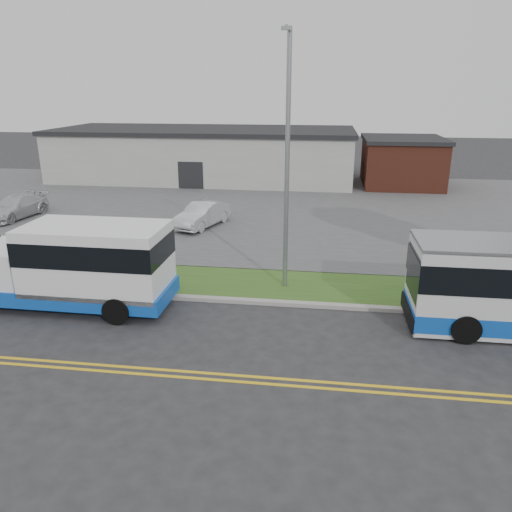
# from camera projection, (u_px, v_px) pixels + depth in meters

# --- Properties ---
(ground) EXTENTS (140.00, 140.00, 0.00)m
(ground) POSITION_uv_depth(u_px,v_px,m) (195.00, 313.00, 17.87)
(ground) COLOR #28282B
(ground) RESTS_ON ground
(lane_line_north) EXTENTS (70.00, 0.12, 0.01)m
(lane_line_north) POSITION_uv_depth(u_px,v_px,m) (161.00, 370.00, 14.26)
(lane_line_north) COLOR yellow
(lane_line_north) RESTS_ON ground
(lane_line_south) EXTENTS (70.00, 0.12, 0.01)m
(lane_line_south) POSITION_uv_depth(u_px,v_px,m) (157.00, 375.00, 13.98)
(lane_line_south) COLOR yellow
(lane_line_south) RESTS_ON ground
(curb) EXTENTS (80.00, 0.30, 0.15)m
(curb) POSITION_uv_depth(u_px,v_px,m) (202.00, 299.00, 18.88)
(curb) COLOR #9E9B93
(curb) RESTS_ON ground
(verge) EXTENTS (80.00, 3.30, 0.10)m
(verge) POSITION_uv_depth(u_px,v_px,m) (212.00, 282.00, 20.57)
(verge) COLOR #32551C
(verge) RESTS_ON ground
(parking_lot) EXTENTS (80.00, 25.00, 0.10)m
(parking_lot) POSITION_uv_depth(u_px,v_px,m) (258.00, 206.00, 33.80)
(parking_lot) COLOR #4C4C4F
(parking_lot) RESTS_ON ground
(commercial_building) EXTENTS (25.40, 10.40, 4.35)m
(commercial_building) POSITION_uv_depth(u_px,v_px,m) (205.00, 154.00, 43.28)
(commercial_building) COLOR #9E9E99
(commercial_building) RESTS_ON ground
(brick_wing) EXTENTS (6.30, 7.30, 3.90)m
(brick_wing) POSITION_uv_depth(u_px,v_px,m) (402.00, 162.00, 40.26)
(brick_wing) COLOR brown
(brick_wing) RESTS_ON ground
(streetlight_near) EXTENTS (0.35, 1.53, 9.50)m
(streetlight_near) POSITION_uv_depth(u_px,v_px,m) (287.00, 157.00, 18.36)
(streetlight_near) COLOR gray
(streetlight_near) RESTS_ON verge
(shuttle_bus) EXTENTS (8.13, 2.80, 3.10)m
(shuttle_bus) POSITION_uv_depth(u_px,v_px,m) (77.00, 263.00, 17.93)
(shuttle_bus) COLOR #104BB3
(shuttle_bus) RESTS_ON ground
(parked_car_a) EXTENTS (2.72, 4.44, 1.38)m
(parked_car_a) POSITION_uv_depth(u_px,v_px,m) (202.00, 215.00, 28.39)
(parked_car_a) COLOR silver
(parked_car_a) RESTS_ON parking_lot
(parked_car_b) EXTENTS (2.47, 4.79, 1.33)m
(parked_car_b) POSITION_uv_depth(u_px,v_px,m) (16.00, 207.00, 30.32)
(parked_car_b) COLOR silver
(parked_car_b) RESTS_ON parking_lot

